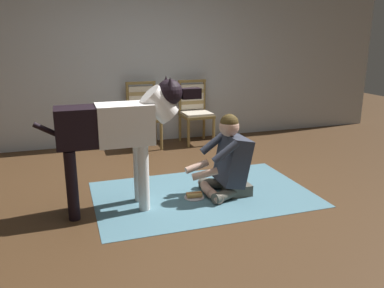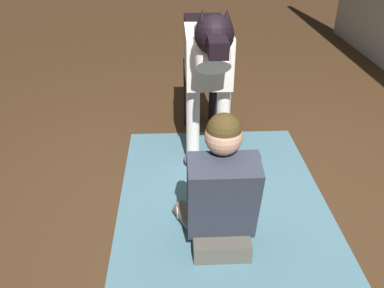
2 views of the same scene
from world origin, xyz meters
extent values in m
plane|color=#442D1A|center=(0.00, 0.00, 0.00)|extent=(15.13, 15.13, 0.00)
cube|color=#B3B9BF|center=(0.00, 2.52, 1.30)|extent=(8.74, 0.10, 2.60)
cube|color=slate|center=(0.23, 0.08, 0.00)|extent=(2.29, 1.46, 0.01)
cylinder|color=olive|center=(0.23, 1.90, 0.21)|extent=(0.04, 0.04, 0.42)
cylinder|color=olive|center=(-0.19, 1.90, 0.21)|extent=(0.04, 0.04, 0.42)
cylinder|color=olive|center=(0.23, 2.31, 0.21)|extent=(0.04, 0.04, 0.42)
cylinder|color=olive|center=(-0.19, 2.32, 0.21)|extent=(0.04, 0.04, 0.42)
cube|color=olive|center=(0.02, 2.11, 0.44)|extent=(0.46, 0.46, 0.04)
cube|color=beige|center=(0.02, 2.11, 0.48)|extent=(0.43, 0.43, 0.04)
cylinder|color=olive|center=(0.23, 2.31, 0.72)|extent=(0.04, 0.04, 0.52)
cylinder|color=olive|center=(-0.19, 2.32, 0.72)|extent=(0.04, 0.04, 0.52)
cube|color=olive|center=(0.02, 2.31, 0.96)|extent=(0.46, 0.05, 0.04)
cube|color=beige|center=(0.02, 2.31, 0.71)|extent=(0.38, 0.05, 0.40)
cube|color=#957A4A|center=(0.02, 2.31, 0.80)|extent=(0.39, 0.06, 0.06)
cube|color=#957A4A|center=(0.02, 2.31, 0.62)|extent=(0.39, 0.06, 0.06)
cylinder|color=olive|center=(1.07, 1.90, 0.21)|extent=(0.04, 0.04, 0.42)
cylinder|color=olive|center=(0.65, 1.89, 0.21)|extent=(0.04, 0.04, 0.42)
cylinder|color=olive|center=(1.05, 2.32, 0.21)|extent=(0.04, 0.04, 0.42)
cylinder|color=olive|center=(0.64, 2.31, 0.21)|extent=(0.04, 0.04, 0.42)
cube|color=olive|center=(0.85, 2.11, 0.44)|extent=(0.47, 0.47, 0.04)
cube|color=beige|center=(0.85, 2.11, 0.48)|extent=(0.43, 0.43, 0.04)
cylinder|color=olive|center=(1.05, 2.32, 0.72)|extent=(0.04, 0.04, 0.52)
cylinder|color=olive|center=(0.64, 2.31, 0.72)|extent=(0.04, 0.04, 0.52)
cube|color=olive|center=(0.85, 2.31, 0.96)|extent=(0.46, 0.06, 0.04)
cube|color=beige|center=(0.85, 2.31, 0.71)|extent=(0.38, 0.06, 0.40)
cube|color=#957A4A|center=(0.85, 2.31, 0.80)|extent=(0.39, 0.07, 0.06)
cube|color=#957A4A|center=(0.85, 2.31, 0.62)|extent=(0.39, 0.07, 0.06)
cube|color=#545147|center=(0.59, 0.02, 0.06)|extent=(0.24, 0.34, 0.12)
cylinder|color=#545147|center=(0.43, -0.14, 0.07)|extent=(0.41, 0.27, 0.11)
cylinder|color=tan|center=(0.28, -0.07, 0.06)|extent=(0.12, 0.37, 0.09)
cylinder|color=#545147|center=(0.42, 0.17, 0.07)|extent=(0.41, 0.27, 0.11)
cylinder|color=tan|center=(0.28, 0.10, 0.06)|extent=(0.12, 0.37, 0.09)
cube|color=#2F3442|center=(0.54, 0.02, 0.38)|extent=(0.31, 0.40, 0.54)
cylinder|color=#2F3442|center=(0.38, -0.16, 0.53)|extent=(0.29, 0.08, 0.24)
cylinder|color=tan|center=(0.18, -0.11, 0.30)|extent=(0.28, 0.11, 0.12)
cylinder|color=#2F3442|center=(0.38, 0.19, 0.53)|extent=(0.29, 0.08, 0.24)
cylinder|color=tan|center=(0.18, 0.14, 0.30)|extent=(0.28, 0.11, 0.12)
sphere|color=tan|center=(0.49, 0.02, 0.74)|extent=(0.21, 0.21, 0.21)
sphere|color=#433317|center=(0.49, 0.02, 0.78)|extent=(0.19, 0.19, 0.19)
cylinder|color=white|center=(-0.45, 0.13, 0.33)|extent=(0.11, 0.11, 0.66)
cylinder|color=white|center=(-0.45, -0.11, 0.33)|extent=(0.11, 0.11, 0.66)
cylinder|color=black|center=(-1.11, 0.13, 0.33)|extent=(0.11, 0.11, 0.66)
cylinder|color=black|center=(-1.11, -0.11, 0.33)|extent=(0.11, 0.11, 0.66)
cube|color=white|center=(-0.59, 0.01, 0.85)|extent=(0.52, 0.34, 0.38)
cube|color=black|center=(-0.98, 0.01, 0.85)|extent=(0.45, 0.32, 0.36)
cylinder|color=white|center=(-0.24, 0.01, 1.01)|extent=(0.37, 0.24, 0.38)
sphere|color=black|center=(-0.14, 0.01, 1.12)|extent=(0.25, 0.25, 0.25)
cube|color=black|center=(0.07, 0.01, 1.10)|extent=(0.19, 0.11, 0.10)
cone|color=black|center=(-0.16, 0.09, 1.22)|extent=(0.09, 0.09, 0.11)
cone|color=black|center=(-0.16, -0.06, 1.22)|extent=(0.09, 0.09, 0.11)
cylinder|color=black|center=(-1.23, 0.01, 0.81)|extent=(0.34, 0.05, 0.22)
cylinder|color=silver|center=(0.11, 0.01, 0.01)|extent=(0.21, 0.21, 0.01)
cylinder|color=tan|center=(0.10, -0.01, 0.04)|extent=(0.16, 0.07, 0.05)
cylinder|color=tan|center=(0.11, 0.04, 0.04)|extent=(0.16, 0.07, 0.05)
cylinder|color=brown|center=(0.11, 0.01, 0.04)|extent=(0.17, 0.06, 0.04)
camera|label=1|loc=(-1.12, -3.60, 1.63)|focal=36.58mm
camera|label=2|loc=(2.39, -0.24, 1.80)|focal=37.92mm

